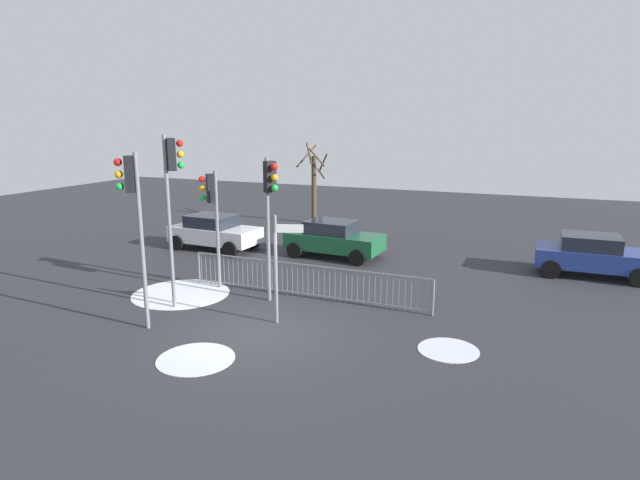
{
  "coord_description": "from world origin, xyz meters",
  "views": [
    {
      "loc": [
        6.41,
        -11.25,
        5.36
      ],
      "look_at": [
        0.3,
        3.45,
        1.77
      ],
      "focal_mm": 29.71,
      "sensor_mm": 36.0,
      "label": 1
    }
  ],
  "objects_px": {
    "direction_sign_post": "(278,263)",
    "bare_tree_left": "(314,184)",
    "traffic_light_rear_right": "(133,202)",
    "traffic_light_foreground_right": "(211,203)",
    "traffic_light_mid_left": "(270,198)",
    "car_white_far": "(214,231)",
    "car_blue_mid": "(592,255)",
    "car_green_near": "(334,238)",
    "traffic_light_foreground_left": "(172,183)"
  },
  "relations": [
    {
      "from": "traffic_light_rear_right",
      "to": "traffic_light_mid_left",
      "type": "xyz_separation_m",
      "value": [
        2.17,
        3.23,
        -0.21
      ]
    },
    {
      "from": "bare_tree_left",
      "to": "car_white_far",
      "type": "bearing_deg",
      "value": -102.37
    },
    {
      "from": "traffic_light_foreground_left",
      "to": "traffic_light_mid_left",
      "type": "xyz_separation_m",
      "value": [
        2.33,
        1.45,
        -0.47
      ]
    },
    {
      "from": "traffic_light_foreground_left",
      "to": "traffic_light_mid_left",
      "type": "distance_m",
      "value": 2.78
    },
    {
      "from": "traffic_light_foreground_left",
      "to": "direction_sign_post",
      "type": "distance_m",
      "value": 3.87
    },
    {
      "from": "traffic_light_foreground_right",
      "to": "traffic_light_mid_left",
      "type": "bearing_deg",
      "value": -145.82
    },
    {
      "from": "traffic_light_rear_right",
      "to": "traffic_light_foreground_right",
      "type": "distance_m",
      "value": 3.76
    },
    {
      "from": "traffic_light_mid_left",
      "to": "car_white_far",
      "type": "distance_m",
      "value": 7.78
    },
    {
      "from": "traffic_light_rear_right",
      "to": "traffic_light_foreground_right",
      "type": "height_order",
      "value": "traffic_light_rear_right"
    },
    {
      "from": "traffic_light_mid_left",
      "to": "car_white_far",
      "type": "height_order",
      "value": "traffic_light_mid_left"
    },
    {
      "from": "traffic_light_foreground_right",
      "to": "traffic_light_rear_right",
      "type": "bearing_deg",
      "value": 138.71
    },
    {
      "from": "traffic_light_mid_left",
      "to": "car_white_far",
      "type": "xyz_separation_m",
      "value": [
        -5.4,
        5.06,
        -2.41
      ]
    },
    {
      "from": "traffic_light_foreground_left",
      "to": "traffic_light_foreground_right",
      "type": "relative_size",
      "value": 1.3
    },
    {
      "from": "car_green_near",
      "to": "bare_tree_left",
      "type": "xyz_separation_m",
      "value": [
        -3.6,
        6.43,
        1.3
      ]
    },
    {
      "from": "car_white_far",
      "to": "traffic_light_foreground_left",
      "type": "bearing_deg",
      "value": -61.74
    },
    {
      "from": "car_blue_mid",
      "to": "car_white_far",
      "type": "relative_size",
      "value": 0.98
    },
    {
      "from": "traffic_light_rear_right",
      "to": "traffic_light_foreground_right",
      "type": "relative_size",
      "value": 1.21
    },
    {
      "from": "traffic_light_foreground_left",
      "to": "traffic_light_mid_left",
      "type": "relative_size",
      "value": 1.15
    },
    {
      "from": "traffic_light_foreground_left",
      "to": "car_blue_mid",
      "type": "relative_size",
      "value": 1.31
    },
    {
      "from": "traffic_light_rear_right",
      "to": "bare_tree_left",
      "type": "distance_m",
      "value": 15.57
    },
    {
      "from": "car_green_near",
      "to": "car_white_far",
      "type": "relative_size",
      "value": 1.0
    },
    {
      "from": "car_blue_mid",
      "to": "bare_tree_left",
      "type": "bearing_deg",
      "value": 156.78
    },
    {
      "from": "car_green_near",
      "to": "car_white_far",
      "type": "xyz_separation_m",
      "value": [
        -5.17,
        -0.71,
        0.0
      ]
    },
    {
      "from": "bare_tree_left",
      "to": "direction_sign_post",
      "type": "bearing_deg",
      "value": -70.58
    },
    {
      "from": "car_white_far",
      "to": "car_blue_mid",
      "type": "bearing_deg",
      "value": 9.64
    },
    {
      "from": "traffic_light_rear_right",
      "to": "car_blue_mid",
      "type": "distance_m",
      "value": 15.31
    },
    {
      "from": "traffic_light_mid_left",
      "to": "traffic_light_foreground_right",
      "type": "distance_m",
      "value": 2.44
    },
    {
      "from": "traffic_light_foreground_left",
      "to": "car_green_near",
      "type": "xyz_separation_m",
      "value": [
        2.1,
        7.21,
        -2.89
      ]
    },
    {
      "from": "traffic_light_foreground_left",
      "to": "car_white_far",
      "type": "xyz_separation_m",
      "value": [
        -3.07,
        6.5,
        -2.89
      ]
    },
    {
      "from": "traffic_light_foreground_left",
      "to": "traffic_light_rear_right",
      "type": "relative_size",
      "value": 1.08
    },
    {
      "from": "car_green_near",
      "to": "traffic_light_foreground_right",
      "type": "bearing_deg",
      "value": -108.29
    },
    {
      "from": "traffic_light_foreground_left",
      "to": "traffic_light_mid_left",
      "type": "height_order",
      "value": "traffic_light_foreground_left"
    },
    {
      "from": "traffic_light_rear_right",
      "to": "direction_sign_post",
      "type": "distance_m",
      "value": 4.0
    },
    {
      "from": "traffic_light_foreground_left",
      "to": "direction_sign_post",
      "type": "relative_size",
      "value": 1.68
    },
    {
      "from": "traffic_light_foreground_left",
      "to": "car_white_far",
      "type": "distance_m",
      "value": 7.75
    },
    {
      "from": "traffic_light_foreground_right",
      "to": "car_green_near",
      "type": "height_order",
      "value": "traffic_light_foreground_right"
    },
    {
      "from": "traffic_light_foreground_left",
      "to": "car_blue_mid",
      "type": "distance_m",
      "value": 14.4
    },
    {
      "from": "traffic_light_foreground_right",
      "to": "bare_tree_left",
      "type": "height_order",
      "value": "bare_tree_left"
    },
    {
      "from": "traffic_light_foreground_right",
      "to": "car_blue_mid",
      "type": "xyz_separation_m",
      "value": [
        11.51,
        6.27,
        -2.04
      ]
    },
    {
      "from": "traffic_light_foreground_right",
      "to": "car_blue_mid",
      "type": "bearing_deg",
      "value": -105.66
    },
    {
      "from": "car_green_near",
      "to": "traffic_light_mid_left",
      "type": "bearing_deg",
      "value": -84.07
    },
    {
      "from": "traffic_light_rear_right",
      "to": "direction_sign_post",
      "type": "relative_size",
      "value": 1.56
    },
    {
      "from": "traffic_light_rear_right",
      "to": "bare_tree_left",
      "type": "height_order",
      "value": "traffic_light_rear_right"
    },
    {
      "from": "car_blue_mid",
      "to": "traffic_light_mid_left",
      "type": "bearing_deg",
      "value": -144.03
    },
    {
      "from": "traffic_light_rear_right",
      "to": "car_blue_mid",
      "type": "relative_size",
      "value": 1.21
    },
    {
      "from": "traffic_light_mid_left",
      "to": "traffic_light_foreground_right",
      "type": "bearing_deg",
      "value": -71.74
    },
    {
      "from": "direction_sign_post",
      "to": "bare_tree_left",
      "type": "xyz_separation_m",
      "value": [
        -4.82,
        13.67,
        0.4
      ]
    },
    {
      "from": "car_blue_mid",
      "to": "car_green_near",
      "type": "relative_size",
      "value": 0.98
    },
    {
      "from": "traffic_light_rear_right",
      "to": "car_white_far",
      "type": "relative_size",
      "value": 1.19
    },
    {
      "from": "traffic_light_foreground_left",
      "to": "traffic_light_rear_right",
      "type": "distance_m",
      "value": 1.81
    }
  ]
}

